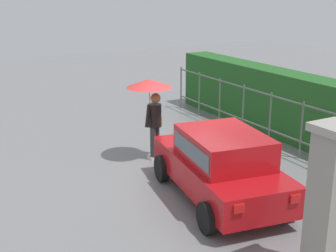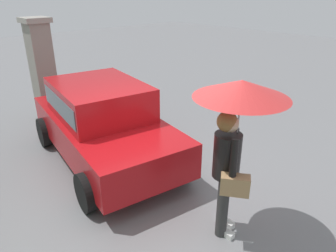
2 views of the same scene
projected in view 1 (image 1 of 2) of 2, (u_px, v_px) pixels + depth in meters
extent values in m
plane|color=slate|center=(195.00, 171.00, 11.21)|extent=(40.00, 40.00, 0.00)
cube|color=#B71116|center=(219.00, 172.00, 9.67)|extent=(3.93, 2.25, 0.60)
cube|color=#B71116|center=(224.00, 147.00, 9.36)|extent=(2.12, 1.75, 0.60)
cube|color=#4C5B66|center=(224.00, 146.00, 9.35)|extent=(1.97, 1.74, 0.33)
cylinder|color=black|center=(162.00, 168.00, 10.60)|extent=(0.62, 0.28, 0.60)
cylinder|color=black|center=(228.00, 159.00, 11.15)|extent=(0.62, 0.28, 0.60)
cylinder|color=black|center=(207.00, 218.00, 8.35)|extent=(0.62, 0.28, 0.60)
cylinder|color=black|center=(287.00, 204.00, 8.90)|extent=(0.62, 0.28, 0.60)
cube|color=red|center=(239.00, 208.00, 7.77)|extent=(0.09, 0.21, 0.16)
cube|color=red|center=(295.00, 199.00, 8.13)|extent=(0.09, 0.21, 0.16)
cylinder|color=#333333|center=(153.00, 144.00, 11.84)|extent=(0.15, 0.15, 0.86)
cylinder|color=#333333|center=(157.00, 141.00, 12.02)|extent=(0.15, 0.15, 0.86)
cube|color=white|center=(151.00, 158.00, 11.98)|extent=(0.26, 0.10, 0.08)
cube|color=white|center=(155.00, 155.00, 12.15)|extent=(0.26, 0.10, 0.08)
cylinder|color=black|center=(155.00, 115.00, 11.72)|extent=(0.34, 0.34, 0.58)
sphere|color=#DBAD89|center=(155.00, 99.00, 11.59)|extent=(0.22, 0.22, 0.22)
sphere|color=olive|center=(156.00, 98.00, 11.58)|extent=(0.25, 0.25, 0.25)
cylinder|color=black|center=(148.00, 116.00, 11.55)|extent=(0.20, 0.24, 0.56)
cylinder|color=black|center=(156.00, 112.00, 11.93)|extent=(0.20, 0.24, 0.56)
cylinder|color=#B2B2B7|center=(150.00, 102.00, 11.59)|extent=(0.02, 0.02, 0.77)
cone|color=red|center=(149.00, 83.00, 11.45)|extent=(1.13, 1.13, 0.21)
cube|color=tan|center=(155.00, 121.00, 12.06)|extent=(0.37, 0.33, 0.24)
cube|color=gray|center=(328.00, 206.00, 6.94)|extent=(0.48, 0.48, 2.30)
cylinder|color=#59605B|center=(181.00, 88.00, 16.75)|extent=(0.05, 0.05, 1.50)
cylinder|color=#59605B|center=(199.00, 94.00, 15.77)|extent=(0.05, 0.05, 1.50)
cylinder|color=#59605B|center=(220.00, 101.00, 14.79)|extent=(0.05, 0.05, 1.50)
cylinder|color=#59605B|center=(243.00, 110.00, 13.81)|extent=(0.05, 0.05, 1.50)
cylinder|color=#59605B|center=(270.00, 119.00, 12.83)|extent=(0.05, 0.05, 1.50)
cylinder|color=#59605B|center=(301.00, 130.00, 11.85)|extent=(0.05, 0.05, 1.50)
cube|color=#59605B|center=(287.00, 100.00, 12.14)|extent=(10.61, 0.03, 0.04)
cube|color=#59605B|center=(284.00, 135.00, 12.42)|extent=(10.61, 0.03, 0.04)
cube|color=#235B23|center=(312.00, 113.00, 12.73)|extent=(11.61, 0.90, 1.90)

